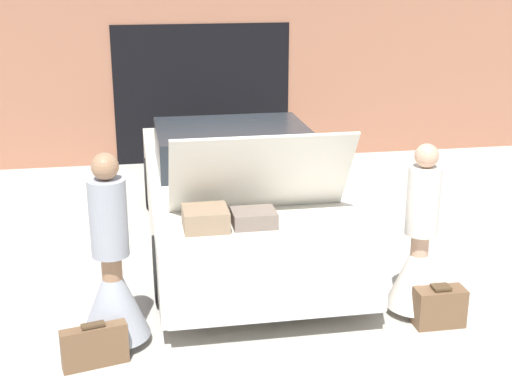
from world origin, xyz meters
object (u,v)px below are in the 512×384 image
person_right (419,255)px  suitcase_beside_right_person (439,307)px  car (236,192)px  person_left (113,279)px  suitcase_beside_left_person (95,346)px

person_right → suitcase_beside_right_person: person_right is taller
car → person_left: (-1.37, -2.16, 0.01)m
car → suitcase_beside_left_person: bearing=-121.6°
car → person_right: car is taller
person_left → suitcase_beside_right_person: person_left is taller
car → person_left: size_ratio=2.81×
car → suitcase_beside_right_person: (1.49, -2.34, -0.42)m
car → person_left: 2.55m
person_right → car: bearing=33.2°
person_left → suitcase_beside_right_person: (2.86, -0.19, -0.43)m
person_right → suitcase_beside_left_person: person_right is taller
car → suitcase_beside_right_person: size_ratio=10.56×
car → suitcase_beside_right_person: car is taller
car → suitcase_beside_right_person: 2.81m
suitcase_beside_left_person → person_right: bearing=8.2°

